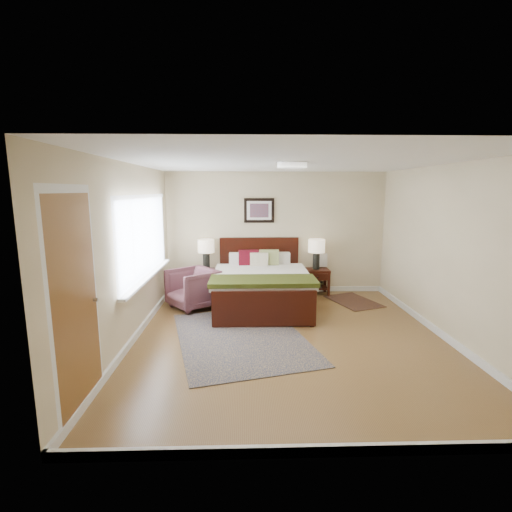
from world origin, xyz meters
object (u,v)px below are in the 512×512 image
at_px(bed, 261,279).
at_px(armchair, 193,288).
at_px(lamp_left, 206,249).
at_px(nightstand_right, 316,279).
at_px(nightstand_left, 207,275).
at_px(lamp_right, 317,249).
at_px(rug_persian, 241,337).

bearing_deg(bed, armchair, -179.40).
bearing_deg(lamp_left, nightstand_right, -0.30).
distance_m(nightstand_left, lamp_right, 2.31).
bearing_deg(armchair, nightstand_right, 70.07).
bearing_deg(nightstand_right, bed, -145.38).
distance_m(lamp_left, rug_persian, 2.57).
bearing_deg(nightstand_left, lamp_right, 0.50).
xyz_separation_m(nightstand_left, lamp_right, (2.24, 0.02, 0.54)).
xyz_separation_m(nightstand_right, lamp_right, (-0.00, 0.01, 0.62)).
relative_size(lamp_right, armchair, 0.77).
distance_m(nightstand_left, rug_persian, 2.40).
bearing_deg(nightstand_left, bed, -36.43).
xyz_separation_m(lamp_right, armchair, (-2.41, -0.83, -0.60)).
relative_size(nightstand_right, rug_persian, 0.21).
bearing_deg(bed, nightstand_left, 143.57).
xyz_separation_m(lamp_left, rug_persian, (0.72, -2.27, -0.96)).
bearing_deg(lamp_left, rug_persian, -72.44).
bearing_deg(rug_persian, armchair, 107.31).
height_order(nightstand_left, lamp_right, lamp_right).
xyz_separation_m(nightstand_left, rug_persian, (0.72, -2.25, -0.41)).
relative_size(nightstand_left, lamp_right, 0.88).
height_order(nightstand_left, lamp_left, lamp_left).
relative_size(lamp_right, rug_persian, 0.25).
bearing_deg(nightstand_left, armchair, -101.91).
height_order(nightstand_left, armchair, armchair).
distance_m(nightstand_right, lamp_left, 2.33).
xyz_separation_m(bed, lamp_left, (-1.08, 0.82, 0.44)).
bearing_deg(lamp_left, bed, -37.10).
bearing_deg(armchair, bed, 51.97).
distance_m(nightstand_left, lamp_left, 0.55).
distance_m(bed, lamp_left, 1.42).
relative_size(lamp_left, lamp_right, 1.00).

